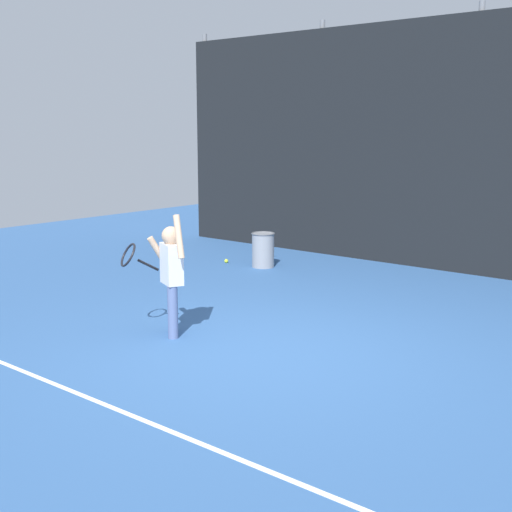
# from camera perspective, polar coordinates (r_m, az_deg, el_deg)

# --- Properties ---
(ground_plane) EXTENTS (20.00, 20.00, 0.00)m
(ground_plane) POSITION_cam_1_polar(r_m,az_deg,el_deg) (6.93, 1.17, -8.07)
(ground_plane) COLOR #335B93
(court_line_baseline) EXTENTS (9.00, 0.05, 0.00)m
(court_line_baseline) POSITION_cam_1_polar(r_m,az_deg,el_deg) (5.67, -11.20, -12.70)
(court_line_baseline) COLOR white
(court_line_baseline) RESTS_ON ground
(back_fence_windscreen) EXTENTS (11.49, 0.08, 3.90)m
(back_fence_windscreen) POSITION_cam_1_polar(r_m,az_deg,el_deg) (10.83, 17.72, 8.74)
(back_fence_windscreen) COLOR black
(back_fence_windscreen) RESTS_ON ground
(fence_post_0) EXTENTS (0.09, 0.09, 4.05)m
(fence_post_0) POSITION_cam_1_polar(r_m,az_deg,el_deg) (13.98, -4.22, 9.87)
(fence_post_0) COLOR slate
(fence_post_0) RESTS_ON ground
(fence_post_1) EXTENTS (0.09, 0.09, 4.05)m
(fence_post_1) POSITION_cam_1_polar(r_m,az_deg,el_deg) (12.21, 5.44, 9.72)
(fence_post_1) COLOR slate
(fence_post_1) RESTS_ON ground
(fence_post_2) EXTENTS (0.09, 0.09, 4.05)m
(fence_post_2) POSITION_cam_1_polar(r_m,az_deg,el_deg) (10.89, 17.86, 9.13)
(fence_post_2) COLOR slate
(fence_post_2) RESTS_ON ground
(tennis_player) EXTENTS (0.87, 0.56, 1.35)m
(tennis_player) POSITION_cam_1_polar(r_m,az_deg,el_deg) (7.34, -7.25, -1.21)
(tennis_player) COLOR slate
(tennis_player) RESTS_ON ground
(ball_hopper) EXTENTS (0.38, 0.38, 0.56)m
(ball_hopper) POSITION_cam_1_polar(r_m,az_deg,el_deg) (10.99, 0.60, 0.55)
(ball_hopper) COLOR gray
(ball_hopper) RESTS_ON ground
(tennis_ball_1) EXTENTS (0.07, 0.07, 0.07)m
(tennis_ball_1) POSITION_cam_1_polar(r_m,az_deg,el_deg) (11.37, -2.52, -0.42)
(tennis_ball_1) COLOR #CCE033
(tennis_ball_1) RESTS_ON ground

